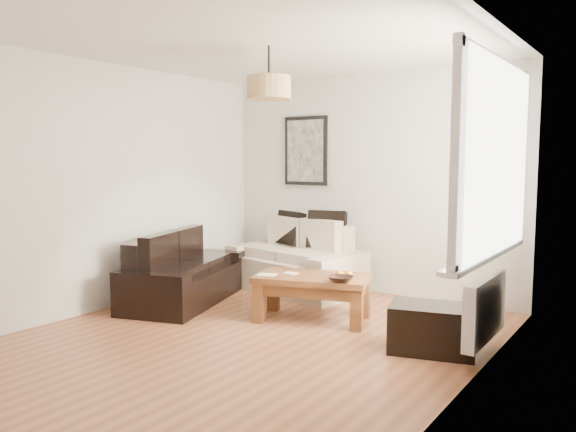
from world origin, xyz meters
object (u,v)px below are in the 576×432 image
Objects in this scene: loveseat_cream at (295,257)px; sofa_leather at (185,270)px; coffee_table at (312,298)px; ottoman at (432,328)px.

loveseat_cream is 0.98× the size of sofa_leather.
coffee_table is (1.57, 0.20, -0.13)m from sofa_leather.
loveseat_cream is 1.30m from coffee_table.
coffee_table is (0.86, -0.96, -0.18)m from loveseat_cream.
loveseat_cream reaches higher than coffee_table.
sofa_leather reaches higher than ottoman.
ottoman is at bearing -108.28° from sofa_leather.
coffee_table is at bearing -38.88° from loveseat_cream.
loveseat_cream is at bearing 131.68° from coffee_table.
loveseat_cream is at bearing 151.56° from ottoman.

